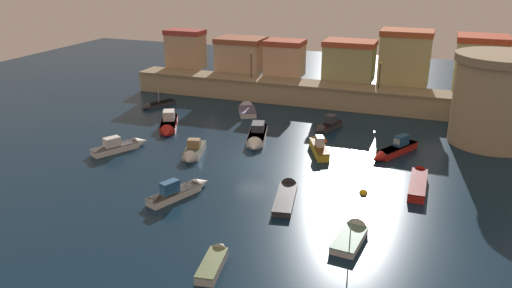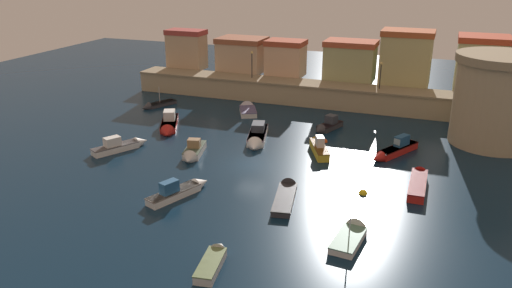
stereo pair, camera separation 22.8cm
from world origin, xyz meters
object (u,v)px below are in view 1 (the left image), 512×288
object	(u,v)px
fortress_tower	(497,99)
moored_boat_7	(394,150)
moored_boat_8	(121,145)
moored_boat_12	(168,125)
quay_lamp_1	(380,71)
moored_boat_2	(193,152)
moored_boat_5	(353,233)
mooring_buoy_0	(363,193)
moored_boat_13	(215,260)
moored_boat_9	(257,137)
moored_boat_11	(247,109)
moored_boat_1	(155,105)
moored_boat_3	(287,192)
moored_boat_10	(318,146)
mooring_buoy_1	(324,142)
moored_boat_6	(418,181)
quay_lamp_0	(251,60)
moored_boat_0	(327,126)
moored_boat_4	(181,190)

from	to	relation	value
fortress_tower	moored_boat_7	distance (m)	12.07
moored_boat_8	moored_boat_12	bearing A→B (deg)	20.39
quay_lamp_1	moored_boat_2	world-z (taller)	quay_lamp_1
quay_lamp_1	moored_boat_5	xyz separation A→B (m)	(2.68, -31.62, -4.71)
fortress_tower	mooring_buoy_0	world-z (taller)	fortress_tower
moored_boat_12	moored_boat_13	xyz separation A→B (m)	(16.01, -22.49, -0.14)
moored_boat_8	moored_boat_9	xyz separation A→B (m)	(11.74, 7.00, 0.02)
moored_boat_11	moored_boat_13	bearing A→B (deg)	171.94
moored_boat_1	moored_boat_3	world-z (taller)	moored_boat_1
moored_boat_10	mooring_buoy_1	xyz separation A→B (m)	(-0.01, 2.85, -0.54)
moored_boat_6	mooring_buoy_1	size ratio (longest dim) A/B	10.85
moored_boat_9	mooring_buoy_1	bearing A→B (deg)	94.55
quay_lamp_1	moored_boat_13	bearing A→B (deg)	-97.27
moored_boat_5	quay_lamp_0	bearing A→B (deg)	37.62
moored_boat_5	moored_boat_12	world-z (taller)	moored_boat_5
moored_boat_5	moored_boat_10	bearing A→B (deg)	28.14
moored_boat_7	moored_boat_8	bearing A→B (deg)	-44.27
moored_boat_2	moored_boat_0	bearing A→B (deg)	126.02
moored_boat_5	mooring_buoy_0	xyz separation A→B (m)	(-0.43, 7.14, -0.28)
mooring_buoy_0	moored_boat_7	bearing A→B (deg)	81.90
moored_boat_11	moored_boat_12	bearing A→B (deg)	120.62
moored_boat_2	moored_boat_13	distance (m)	18.59
moored_boat_8	mooring_buoy_1	xyz separation A→B (m)	(18.38, 9.33, -0.48)
moored_boat_1	moored_boat_6	xyz separation A→B (m)	(33.07, -12.88, 0.15)
moored_boat_7	quay_lamp_0	bearing A→B (deg)	-97.86
moored_boat_6	moored_boat_12	bearing A→B (deg)	77.51
moored_boat_2	moored_boat_4	distance (m)	8.46
mooring_buoy_1	moored_boat_9	bearing A→B (deg)	-160.71
moored_boat_12	moored_boat_13	distance (m)	27.61
moored_boat_4	moored_boat_8	size ratio (longest dim) A/B	1.05
moored_boat_0	moored_boat_3	bearing A→B (deg)	22.34
quay_lamp_0	moored_boat_11	xyz separation A→B (m)	(1.89, -6.48, -4.80)
moored_boat_1	quay_lamp_1	bearing A→B (deg)	130.78
quay_lamp_1	moored_boat_6	world-z (taller)	quay_lamp_1
quay_lamp_1	moored_boat_9	bearing A→B (deg)	-122.51
moored_boat_0	moored_boat_9	world-z (taller)	moored_boat_9
moored_boat_3	moored_boat_10	distance (m)	10.54
moored_boat_4	mooring_buoy_1	xyz separation A→B (m)	(7.97, 16.32, -0.45)
moored_boat_2	moored_boat_4	bearing A→B (deg)	6.40
fortress_tower	moored_boat_2	xyz separation A→B (m)	(-27.04, -14.05, -4.20)
moored_boat_8	moored_boat_13	distance (m)	22.71
moored_boat_6	moored_boat_12	world-z (taller)	moored_boat_12
moored_boat_1	moored_boat_6	bearing A→B (deg)	92.08
quay_lamp_0	moored_boat_11	size ratio (longest dim) A/B	0.73
quay_lamp_1	moored_boat_9	distance (m)	19.41
moored_boat_5	moored_boat_13	distance (m)	9.80
fortress_tower	moored_boat_4	size ratio (longest dim) A/B	1.52
quay_lamp_1	moored_boat_0	xyz separation A→B (m)	(-4.17, -9.68, -4.53)
fortress_tower	moored_boat_12	xyz separation A→B (m)	(-33.43, -7.47, -4.18)
moored_boat_5	moored_boat_8	size ratio (longest dim) A/B	0.84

